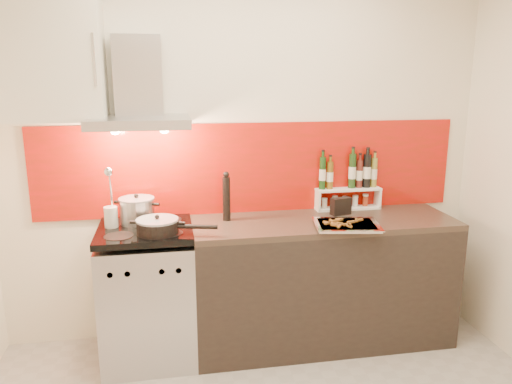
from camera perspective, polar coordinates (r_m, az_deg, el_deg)
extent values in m
cube|color=silver|center=(3.53, -1.30, 4.05)|extent=(3.40, 0.02, 2.60)
cube|color=maroon|center=(3.54, -0.46, 2.77)|extent=(3.00, 0.02, 0.64)
cube|color=#B7B7BA|center=(3.47, -12.17, -11.72)|extent=(0.60, 0.60, 0.84)
cube|color=black|center=(3.25, -12.24, -15.31)|extent=(0.50, 0.02, 0.40)
cube|color=#B7B7BA|center=(3.08, -12.61, -8.94)|extent=(0.56, 0.02, 0.12)
cube|color=#FF190C|center=(3.08, -12.61, -8.98)|extent=(0.10, 0.01, 0.04)
cube|color=black|center=(3.30, -12.57, -4.30)|extent=(0.60, 0.60, 0.04)
cube|color=black|center=(3.61, 7.53, -10.29)|extent=(1.80, 0.60, 0.86)
cube|color=#2E221C|center=(3.45, 7.76, -3.44)|extent=(1.80, 0.60, 0.04)
cube|color=#B7B7BA|center=(3.21, -13.18, 7.80)|extent=(0.62, 0.50, 0.06)
cube|color=#B7B7BA|center=(3.34, -13.32, 12.82)|extent=(0.30, 0.18, 0.50)
sphere|color=#FFD18C|center=(3.22, -15.82, 6.95)|extent=(0.07, 0.07, 0.07)
sphere|color=#FFD18C|center=(3.21, -10.44, 7.21)|extent=(0.07, 0.07, 0.07)
cube|color=beige|center=(3.34, -23.19, 13.66)|extent=(0.70, 0.35, 0.72)
cylinder|color=#B7B7BA|center=(3.38, -13.43, -2.16)|extent=(0.23, 0.23, 0.16)
cylinder|color=#99999E|center=(3.36, -13.51, -0.76)|extent=(0.23, 0.23, 0.01)
sphere|color=black|center=(3.35, -13.53, -0.42)|extent=(0.03, 0.03, 0.03)
cylinder|color=black|center=(3.14, -11.19, -3.95)|extent=(0.26, 0.26, 0.08)
cylinder|color=#99999E|center=(3.13, -11.23, -3.15)|extent=(0.26, 0.26, 0.01)
sphere|color=black|center=(3.12, -11.25, -2.80)|extent=(0.03, 0.03, 0.03)
cylinder|color=black|center=(3.09, -6.68, -3.96)|extent=(0.25, 0.09, 0.03)
cylinder|color=silver|center=(3.33, -16.23, -2.85)|extent=(0.09, 0.09, 0.14)
cylinder|color=silver|center=(3.29, -16.27, 0.29)|extent=(0.01, 0.07, 0.27)
sphere|color=silver|center=(3.20, -16.52, 2.24)|extent=(0.06, 0.06, 0.06)
cylinder|color=black|center=(3.36, -3.40, -0.79)|extent=(0.05, 0.05, 0.30)
sphere|color=black|center=(3.33, -3.44, 2.00)|extent=(0.04, 0.04, 0.04)
cube|color=white|center=(3.75, 10.36, -1.76)|extent=(0.48, 0.13, 0.01)
cube|color=white|center=(3.66, 7.00, -0.93)|extent=(0.01, 0.13, 0.13)
cube|color=white|center=(3.82, 13.65, -0.61)|extent=(0.01, 0.13, 0.13)
cube|color=white|center=(3.71, 10.45, 0.35)|extent=(0.48, 0.13, 0.02)
cylinder|color=#143411|center=(3.62, 7.61, 2.15)|extent=(0.05, 0.05, 0.24)
cylinder|color=#5D4310|center=(3.64, 8.44, 1.89)|extent=(0.05, 0.05, 0.20)
cylinder|color=#193312|center=(3.69, 10.94, 2.38)|extent=(0.05, 0.05, 0.25)
cylinder|color=#521C15|center=(3.72, 11.73, 2.05)|extent=(0.05, 0.05, 0.20)
cylinder|color=black|center=(3.74, 12.56, 2.38)|extent=(0.06, 0.06, 0.25)
cylinder|color=olive|center=(3.76, 13.34, 2.18)|extent=(0.04, 0.04, 0.22)
cylinder|color=beige|center=(3.68, 7.82, -1.34)|extent=(0.04, 0.04, 0.06)
cylinder|color=#9F5C1A|center=(3.70, 8.99, -1.19)|extent=(0.04, 0.04, 0.07)
cylinder|color=brown|center=(3.73, 10.13, -1.19)|extent=(0.04, 0.04, 0.06)
cylinder|color=silver|center=(3.76, 11.26, -1.09)|extent=(0.04, 0.04, 0.07)
cylinder|color=#993319|center=(3.79, 12.37, -0.99)|extent=(0.04, 0.04, 0.07)
cube|color=black|center=(3.57, 9.67, -1.62)|extent=(0.15, 0.09, 0.12)
cube|color=silver|center=(3.30, 10.32, -3.80)|extent=(0.44, 0.37, 0.01)
cube|color=silver|center=(3.30, 10.33, -3.64)|extent=(0.47, 0.39, 0.01)
cube|color=red|center=(3.30, 10.33, -3.64)|extent=(0.40, 0.32, 0.01)
cube|color=brown|center=(3.25, 9.15, -3.64)|extent=(0.02, 0.05, 0.01)
cube|color=brown|center=(3.33, 9.19, -3.25)|extent=(0.06, 0.03, 0.01)
cube|color=brown|center=(3.27, 8.23, -3.54)|extent=(0.06, 0.03, 0.01)
cube|color=brown|center=(3.27, 8.62, -3.54)|extent=(0.02, 0.05, 0.01)
cube|color=brown|center=(3.24, 10.58, -3.77)|extent=(0.02, 0.05, 0.01)
cube|color=brown|center=(3.27, 9.43, -3.57)|extent=(0.05, 0.04, 0.01)
cube|color=brown|center=(3.26, 10.35, -3.67)|extent=(0.05, 0.02, 0.01)
cube|color=brown|center=(3.32, 8.60, -3.29)|extent=(0.02, 0.05, 0.01)
cube|color=brown|center=(3.37, 11.74, -3.14)|extent=(0.05, 0.03, 0.01)
cube|color=brown|center=(3.32, 10.80, -3.38)|extent=(0.05, 0.03, 0.01)
cube|color=brown|center=(3.23, 10.59, -3.82)|extent=(0.03, 0.05, 0.01)
cube|color=brown|center=(3.36, 11.41, -3.18)|extent=(0.03, 0.06, 0.01)
cube|color=brown|center=(3.28, 8.11, -3.47)|extent=(0.05, 0.05, 0.01)
cube|color=brown|center=(3.21, 9.50, -3.87)|extent=(0.04, 0.05, 0.01)
cube|color=brown|center=(3.23, 9.00, -3.75)|extent=(0.05, 0.04, 0.01)
cube|color=brown|center=(3.36, 9.48, -3.10)|extent=(0.05, 0.02, 0.01)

